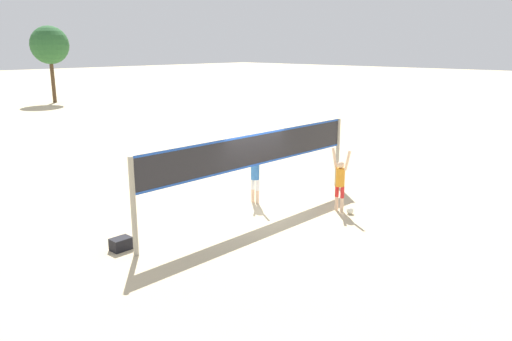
% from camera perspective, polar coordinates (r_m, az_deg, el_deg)
% --- Properties ---
extents(ground_plane, '(200.00, 200.00, 0.00)m').
position_cam_1_polar(ground_plane, '(15.32, 0.00, -4.96)').
color(ground_plane, beige).
extents(volleyball_net, '(8.69, 0.13, 2.48)m').
position_cam_1_polar(volleyball_net, '(14.84, 0.00, 1.49)').
color(volleyball_net, gray).
rests_on(volleyball_net, ground_plane).
extents(player_spiker, '(0.28, 0.68, 1.96)m').
position_cam_1_polar(player_spiker, '(15.51, 9.60, -0.97)').
color(player_spiker, beige).
rests_on(player_spiker, ground_plane).
extents(player_blocker, '(0.28, 0.68, 1.95)m').
position_cam_1_polar(player_blocker, '(16.10, -0.10, -0.23)').
color(player_blocker, beige).
rests_on(player_blocker, ground_plane).
extents(volleyball, '(0.22, 0.22, 0.22)m').
position_cam_1_polar(volleyball, '(15.54, 10.69, -4.51)').
color(volleyball, silver).
rests_on(volleyball, ground_plane).
extents(gear_bag, '(0.50, 0.36, 0.31)m').
position_cam_1_polar(gear_bag, '(13.13, -15.18, -8.09)').
color(gear_bag, black).
rests_on(gear_bag, ground_plane).
extents(tree_left_cluster, '(3.31, 3.31, 6.70)m').
position_cam_1_polar(tree_left_cluster, '(48.58, -22.53, 13.07)').
color(tree_left_cluster, '#4C3823').
rests_on(tree_left_cluster, ground_plane).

